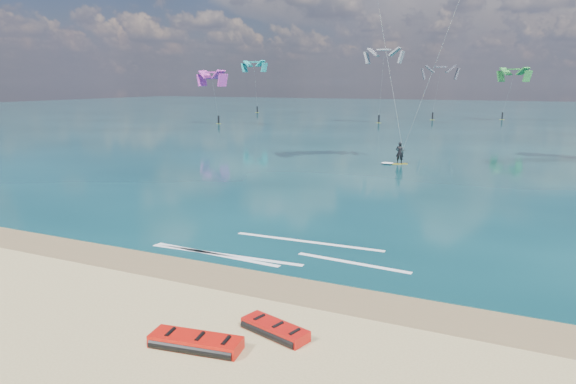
# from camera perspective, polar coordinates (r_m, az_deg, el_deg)

# --- Properties ---
(ground) EXTENTS (320.00, 320.00, 0.00)m
(ground) POSITION_cam_1_polar(r_m,az_deg,el_deg) (53.89, 13.15, 4.25)
(ground) COLOR tan
(ground) RESTS_ON ground
(wet_sand_strip) EXTENTS (320.00, 2.40, 0.01)m
(wet_sand_strip) POSITION_cam_1_polar(r_m,az_deg,el_deg) (19.99, -9.51, -8.79)
(wet_sand_strip) COLOR brown
(wet_sand_strip) RESTS_ON ground
(sea) EXTENTS (320.00, 200.00, 0.04)m
(sea) POSITION_cam_1_polar(r_m,az_deg,el_deg) (117.05, 19.67, 7.96)
(sea) COLOR #092B31
(sea) RESTS_ON ground
(packed_kite_left) EXTENTS (2.88, 1.50, 0.41)m
(packed_kite_left) POSITION_cam_1_polar(r_m,az_deg,el_deg) (14.80, -10.19, -16.68)
(packed_kite_left) COLOR red
(packed_kite_left) RESTS_ON ground
(packed_kite_mid) EXTENTS (2.47, 1.61, 0.37)m
(packed_kite_mid) POSITION_cam_1_polar(r_m,az_deg,el_deg) (15.27, -1.46, -15.51)
(packed_kite_mid) COLOR red
(packed_kite_mid) RESTS_ON ground
(kitesurfer_main) EXTENTS (9.93, 9.91, 18.83)m
(kitesurfer_main) POSITION_cam_1_polar(r_m,az_deg,el_deg) (42.21, 13.50, 15.41)
(kitesurfer_main) COLOR gold
(kitesurfer_main) RESTS_ON sea
(shoreline_foam) EXTENTS (11.04, 3.78, 0.01)m
(shoreline_foam) POSITION_cam_1_polar(r_m,az_deg,el_deg) (21.83, -2.00, -6.69)
(shoreline_foam) COLOR white
(shoreline_foam) RESTS_ON ground
(distant_kites) EXTENTS (95.65, 40.34, 13.07)m
(distant_kites) POSITION_cam_1_polar(r_m,az_deg,el_deg) (95.54, 18.39, 10.54)
(distant_kites) COLOR green
(distant_kites) RESTS_ON ground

